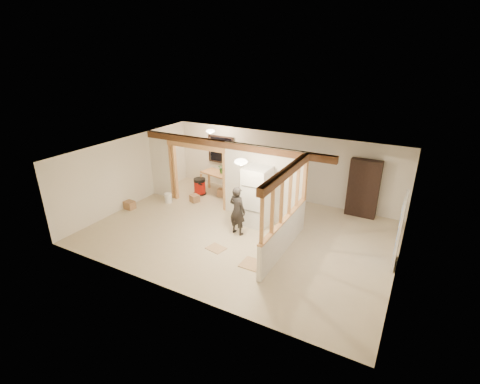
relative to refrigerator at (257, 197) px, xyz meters
The scene contains 30 objects.
floor 1.25m from the refrigerator, 104.96° to the right, with size 9.00×6.50×0.01m, color #C4B392.
ceiling 1.72m from the refrigerator, 104.96° to the right, with size 9.00×6.50×0.01m, color white.
wall_back 2.52m from the refrigerator, 94.60° to the left, with size 9.00×0.01×2.50m, color silver.
wall_front 4.02m from the refrigerator, 92.88° to the right, with size 9.00×0.01×2.50m, color silver.
wall_left 4.77m from the refrigerator, behind, with size 0.01×6.50×2.50m, color silver.
wall_right 4.37m from the refrigerator, ahead, with size 0.01×6.50×2.50m, color silver.
partition_left_stub 4.28m from the refrigerator, behind, with size 0.90×0.12×2.50m, color silver.
partition_center 0.53m from the refrigerator, 90.14° to the left, with size 2.80×0.12×2.50m, color silver.
doorway_frame 2.64m from the refrigerator, behind, with size 2.46×0.14×2.20m, color tan.
header_beam_back 1.91m from the refrigerator, 159.57° to the left, with size 7.00×0.18×0.22m, color brown.
header_beam_right 2.30m from the refrigerator, 39.49° to the right, with size 0.18×3.30×0.22m, color brown.
pony_wall 1.87m from the refrigerator, 39.49° to the right, with size 0.12×3.20×1.00m, color silver.
stud_partition 1.94m from the refrigerator, 39.49° to the right, with size 0.14×3.20×1.32m, color tan.
window_back 3.75m from the refrigerator, 139.21° to the left, with size 1.12×0.10×1.10m, color black.
french_door 4.23m from the refrigerator, ahead, with size 0.12×0.86×2.00m, color white.
ceiling_dome_main 1.97m from the refrigerator, 85.49° to the right, with size 0.36×0.36×0.16m, color #FFEABF.
ceiling_dome_util 3.46m from the refrigerator, 150.19° to the left, with size 0.32×0.32×0.14m, color #FFEABF.
hanging_bulb 2.65m from the refrigerator, 158.95° to the left, with size 0.07×0.07×0.07m, color #FFD88C.
refrigerator is the anchor object (origin of this frame).
woman 0.91m from the refrigerator, 105.64° to the right, with size 0.56×0.37×1.55m, color #2C2626.
work_table 3.06m from the refrigerator, 146.15° to the left, with size 1.33×0.67×0.84m, color tan.
potted_plant 2.90m from the refrigerator, 143.07° to the left, with size 0.35×0.30×0.39m, color #296A28.
shop_vac 3.35m from the refrigerator, 158.46° to the left, with size 0.51×0.51×0.66m, color #AD1209.
bookshelf 3.63m from the refrigerator, 38.49° to the left, with size 0.99×0.33×1.98m, color black.
bucket 3.73m from the refrigerator, behind, with size 0.28×0.28×0.35m, color white.
box_util_a 2.77m from the refrigerator, 146.26° to the left, with size 0.33×0.28×0.28m, color #A1744E.
box_util_b 2.97m from the refrigerator, 169.91° to the left, with size 0.29×0.29×0.27m, color #A1744E.
box_front 4.70m from the refrigerator, 166.11° to the right, with size 0.35×0.28×0.28m, color #A1744E.
floor_panel_near 2.51m from the refrigerator, 67.05° to the right, with size 0.56×0.56×0.02m, color tan.
floor_panel_far 2.18m from the refrigerator, 100.18° to the right, with size 0.51×0.41×0.02m, color tan.
Camera 1 is at (4.56, -8.39, 5.29)m, focal length 26.00 mm.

